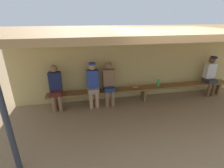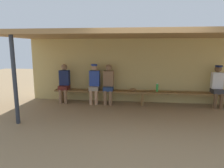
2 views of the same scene
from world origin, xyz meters
The scene contains 11 objects.
ground_plane centered at (0.00, 0.00, 0.00)m, with size 24.00×24.00×0.00m, color #937754.
back_wall centered at (0.00, 2.00, 1.10)m, with size 8.00×0.20×2.20m, color tan.
dugout_roof centered at (0.00, 0.70, 2.26)m, with size 8.00×2.80×0.12m, color #9E7547.
support_post centered at (-3.18, -0.55, 1.10)m, with size 0.10×0.10×2.20m, color #2D333D.
bench centered at (0.00, 1.55, 0.39)m, with size 6.00×0.36×0.46m.
player_with_sunglasses centered at (-1.15, 1.55, 0.73)m, with size 0.34×0.42×1.34m.
player_in_red centered at (2.36, 1.55, 0.75)m, with size 0.34×0.42×1.34m.
player_middle centered at (-1.63, 1.55, 0.75)m, with size 0.34×0.42×1.34m.
player_in_white centered at (-2.70, 1.55, 0.73)m, with size 0.34×0.42×1.34m.
water_bottle_green centered at (0.48, 1.57, 0.59)m, with size 0.08×0.08×0.28m.
baseball_glove_dark_brown centered at (-0.31, 1.55, 0.51)m, with size 0.24×0.17×0.09m, color olive.
Camera 2 is at (-0.24, -5.13, 1.91)m, focal length 32.45 mm.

